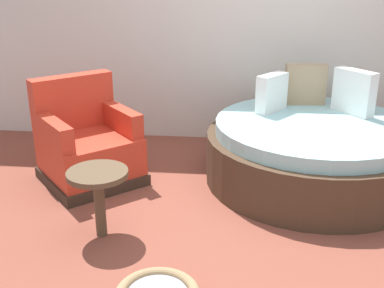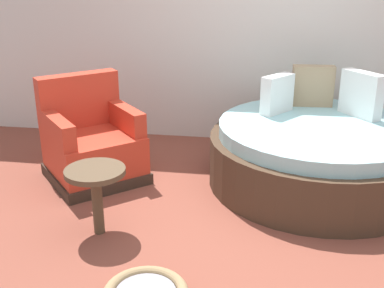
{
  "view_description": "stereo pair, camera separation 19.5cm",
  "coord_description": "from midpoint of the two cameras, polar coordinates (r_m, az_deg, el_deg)",
  "views": [
    {
      "loc": [
        -0.1,
        -3.2,
        1.91
      ],
      "look_at": [
        -0.46,
        0.34,
        0.55
      ],
      "focal_mm": 44.67,
      "sensor_mm": 36.0,
      "label": 1
    },
    {
      "loc": [
        0.09,
        -3.17,
        1.91
      ],
      "look_at": [
        -0.46,
        0.34,
        0.55
      ],
      "focal_mm": 44.67,
      "sensor_mm": 36.0,
      "label": 2
    }
  ],
  "objects": [
    {
      "name": "ground_plane",
      "position": [
        3.72,
        5.09,
        -10.24
      ],
      "size": [
        8.0,
        8.0,
        0.02
      ],
      "primitive_type": "cube",
      "color": "brown"
    },
    {
      "name": "back_wall",
      "position": [
        5.28,
        5.95,
        14.46
      ],
      "size": [
        8.0,
        0.12,
        2.65
      ],
      "primitive_type": "cube",
      "color": "silver",
      "rests_on": "ground_plane"
    },
    {
      "name": "round_daybed",
      "position": [
        4.48,
        12.99,
        -0.79
      ],
      "size": [
        1.94,
        1.94,
        0.98
      ],
      "color": "#473323",
      "rests_on": "ground_plane"
    },
    {
      "name": "red_armchair",
      "position": [
        4.5,
        -13.63,
        -0.23
      ],
      "size": [
        1.13,
        1.13,
        0.94
      ],
      "color": "#38281E",
      "rests_on": "ground_plane"
    },
    {
      "name": "side_table",
      "position": [
        3.51,
        -12.72,
        -4.59
      ],
      "size": [
        0.44,
        0.44,
        0.52
      ],
      "color": "brown",
      "rests_on": "ground_plane"
    }
  ]
}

